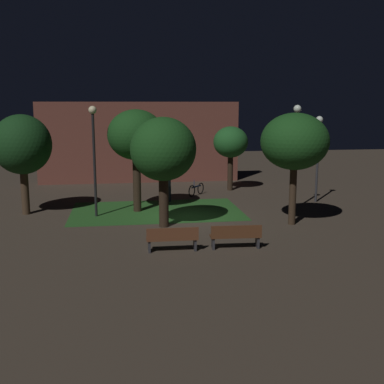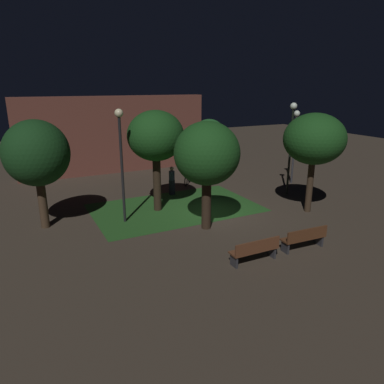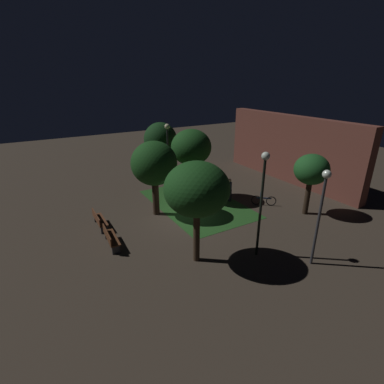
{
  "view_description": "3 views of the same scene",
  "coord_description": "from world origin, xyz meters",
  "px_view_note": "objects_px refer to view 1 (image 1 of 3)",
  "views": [
    {
      "loc": [
        -2.76,
        -20.62,
        5.07
      ],
      "look_at": [
        0.43,
        1.31,
        0.98
      ],
      "focal_mm": 44.74,
      "sensor_mm": 36.0,
      "label": 1
    },
    {
      "loc": [
        -8.12,
        -13.64,
        5.95
      ],
      "look_at": [
        -0.74,
        0.91,
        1.0
      ],
      "focal_mm": 33.33,
      "sensor_mm": 36.0,
      "label": 2
    },
    {
      "loc": [
        14.05,
        -7.52,
        7.92
      ],
      "look_at": [
        -1.23,
        1.45,
        0.89
      ],
      "focal_mm": 27.13,
      "sensor_mm": 36.0,
      "label": 3
    }
  ],
  "objects_px": {
    "tree_right_canopy": "(136,136)",
    "bench_near_trees": "(172,238)",
    "lamp_post_plaza_east": "(318,144)",
    "bicycle": "(196,189)",
    "tree_left_canopy": "(163,150)",
    "pedestrian": "(168,186)",
    "tree_lawn_side": "(231,143)",
    "lamp_post_plaza_west": "(296,140)",
    "lamp_post_path_center": "(94,143)",
    "bench_front_right": "(236,236)",
    "tree_back_left": "(295,142)",
    "tree_near_wall": "(22,145)"
  },
  "relations": [
    {
      "from": "tree_right_canopy",
      "to": "bench_near_trees",
      "type": "bearing_deg",
      "value": -81.37
    },
    {
      "from": "lamp_post_plaza_east",
      "to": "bicycle",
      "type": "height_order",
      "value": "lamp_post_plaza_east"
    },
    {
      "from": "tree_right_canopy",
      "to": "tree_left_canopy",
      "type": "distance_m",
      "value": 3.28
    },
    {
      "from": "lamp_post_plaza_east",
      "to": "pedestrian",
      "type": "distance_m",
      "value": 8.07
    },
    {
      "from": "tree_lawn_side",
      "to": "lamp_post_plaza_west",
      "type": "bearing_deg",
      "value": -71.77
    },
    {
      "from": "lamp_post_plaza_west",
      "to": "lamp_post_path_center",
      "type": "relative_size",
      "value": 1.01
    },
    {
      "from": "tree_lawn_side",
      "to": "pedestrian",
      "type": "xyz_separation_m",
      "value": [
        -3.99,
        -2.9,
        -1.97
      ]
    },
    {
      "from": "tree_left_canopy",
      "to": "lamp_post_path_center",
      "type": "bearing_deg",
      "value": 141.6
    },
    {
      "from": "bench_near_trees",
      "to": "bench_front_right",
      "type": "bearing_deg",
      "value": 0.0
    },
    {
      "from": "tree_lawn_side",
      "to": "bicycle",
      "type": "xyz_separation_m",
      "value": [
        -2.25,
        -1.36,
        -2.48
      ]
    },
    {
      "from": "tree_back_left",
      "to": "pedestrian",
      "type": "bearing_deg",
      "value": 130.99
    },
    {
      "from": "bench_near_trees",
      "to": "tree_near_wall",
      "type": "xyz_separation_m",
      "value": [
        -6.17,
        6.72,
        2.74
      ]
    },
    {
      "from": "bicycle",
      "to": "tree_lawn_side",
      "type": "bearing_deg",
      "value": 31.22
    },
    {
      "from": "bench_near_trees",
      "to": "lamp_post_plaza_west",
      "type": "distance_m",
      "value": 9.2
    },
    {
      "from": "lamp_post_path_center",
      "to": "lamp_post_plaza_west",
      "type": "bearing_deg",
      "value": 0.1
    },
    {
      "from": "bicycle",
      "to": "pedestrian",
      "type": "relative_size",
      "value": 0.8
    },
    {
      "from": "lamp_post_plaza_west",
      "to": "lamp_post_path_center",
      "type": "bearing_deg",
      "value": -179.9
    },
    {
      "from": "tree_near_wall",
      "to": "lamp_post_path_center",
      "type": "distance_m",
      "value": 3.4
    },
    {
      "from": "bench_near_trees",
      "to": "tree_back_left",
      "type": "relative_size",
      "value": 0.38
    },
    {
      "from": "tree_lawn_side",
      "to": "lamp_post_path_center",
      "type": "xyz_separation_m",
      "value": [
        -7.55,
        -5.71,
        0.53
      ]
    },
    {
      "from": "bench_near_trees",
      "to": "bicycle",
      "type": "bearing_deg",
      "value": 76.65
    },
    {
      "from": "bench_near_trees",
      "to": "tree_back_left",
      "type": "distance_m",
      "value": 6.96
    },
    {
      "from": "bench_front_right",
      "to": "lamp_post_plaza_east",
      "type": "bearing_deg",
      "value": 50.83
    },
    {
      "from": "lamp_post_plaza_east",
      "to": "bicycle",
      "type": "distance_m",
      "value": 7.05
    },
    {
      "from": "bench_front_right",
      "to": "tree_back_left",
      "type": "height_order",
      "value": "tree_back_left"
    },
    {
      "from": "tree_lawn_side",
      "to": "lamp_post_path_center",
      "type": "relative_size",
      "value": 0.76
    },
    {
      "from": "tree_near_wall",
      "to": "lamp_post_path_center",
      "type": "bearing_deg",
      "value": -15.9
    },
    {
      "from": "tree_near_wall",
      "to": "pedestrian",
      "type": "height_order",
      "value": "tree_near_wall"
    },
    {
      "from": "tree_back_left",
      "to": "bicycle",
      "type": "height_order",
      "value": "tree_back_left"
    },
    {
      "from": "bench_front_right",
      "to": "lamp_post_plaza_east",
      "type": "distance_m",
      "value": 9.97
    },
    {
      "from": "lamp_post_path_center",
      "to": "tree_right_canopy",
      "type": "bearing_deg",
      "value": 22.54
    },
    {
      "from": "tree_left_canopy",
      "to": "lamp_post_path_center",
      "type": "xyz_separation_m",
      "value": [
        -2.91,
        2.3,
        0.13
      ]
    },
    {
      "from": "bench_near_trees",
      "to": "tree_back_left",
      "type": "height_order",
      "value": "tree_back_left"
    },
    {
      "from": "lamp_post_plaza_west",
      "to": "bicycle",
      "type": "xyz_separation_m",
      "value": [
        -4.12,
        4.33,
        -3.02
      ]
    },
    {
      "from": "tree_left_canopy",
      "to": "lamp_post_plaza_west",
      "type": "distance_m",
      "value": 6.92
    },
    {
      "from": "tree_back_left",
      "to": "lamp_post_path_center",
      "type": "relative_size",
      "value": 0.95
    },
    {
      "from": "bench_near_trees",
      "to": "bicycle",
      "type": "distance_m",
      "value": 10.42
    },
    {
      "from": "tree_left_canopy",
      "to": "pedestrian",
      "type": "height_order",
      "value": "tree_left_canopy"
    },
    {
      "from": "tree_left_canopy",
      "to": "bicycle",
      "type": "height_order",
      "value": "tree_left_canopy"
    },
    {
      "from": "tree_left_canopy",
      "to": "tree_lawn_side",
      "type": "bearing_deg",
      "value": 59.91
    },
    {
      "from": "tree_right_canopy",
      "to": "bicycle",
      "type": "relative_size",
      "value": 3.75
    },
    {
      "from": "tree_lawn_side",
      "to": "lamp_post_plaza_west",
      "type": "height_order",
      "value": "lamp_post_plaza_west"
    },
    {
      "from": "bench_front_right",
      "to": "tree_lawn_side",
      "type": "xyz_separation_m",
      "value": [
        2.4,
        11.5,
        2.34
      ]
    },
    {
      "from": "tree_back_left",
      "to": "lamp_post_plaza_west",
      "type": "relative_size",
      "value": 0.94
    },
    {
      "from": "bench_front_right",
      "to": "tree_left_canopy",
      "type": "distance_m",
      "value": 4.97
    },
    {
      "from": "bench_near_trees",
      "to": "lamp_post_path_center",
      "type": "height_order",
      "value": "lamp_post_path_center"
    },
    {
      "from": "bicycle",
      "to": "tree_left_canopy",
      "type": "bearing_deg",
      "value": -109.82
    },
    {
      "from": "bench_front_right",
      "to": "tree_left_canopy",
      "type": "relative_size",
      "value": 0.4
    },
    {
      "from": "tree_right_canopy",
      "to": "bicycle",
      "type": "height_order",
      "value": "tree_right_canopy"
    },
    {
      "from": "lamp_post_plaza_east",
      "to": "lamp_post_path_center",
      "type": "distance_m",
      "value": 11.37
    }
  ]
}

